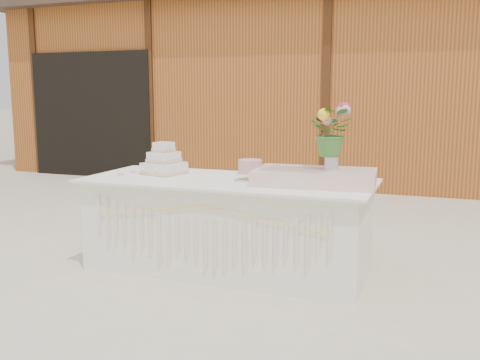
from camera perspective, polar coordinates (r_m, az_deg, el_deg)
name	(u,v)px	position (r m, az deg, el deg)	size (l,w,h in m)	color
ground	(228,269)	(4.60, -1.32, -9.45)	(80.00, 80.00, 0.00)	beige
barn	(347,83)	(10.18, 11.39, 10.14)	(12.60, 4.60, 3.30)	#9D5A20
cake_table	(227,225)	(4.49, -1.36, -4.78)	(2.40, 1.00, 0.77)	white
wedding_cake	(164,163)	(4.75, -8.11, 1.78)	(0.38, 0.38, 0.28)	silver
pink_cake_stand	(250,169)	(4.33, 1.08, 1.18)	(0.24, 0.24, 0.17)	white
satin_runner	(315,177)	(4.20, 7.99, 0.32)	(0.93, 0.54, 0.12)	beige
flower_vase	(332,160)	(4.23, 9.74, 2.15)	(0.11, 0.11, 0.15)	silver
bouquet	(332,126)	(4.20, 9.84, 5.73)	(0.34, 0.30, 0.38)	#3A6C2B
loose_flowers	(129,172)	(4.86, -11.79, 0.81)	(0.14, 0.34, 0.02)	pink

